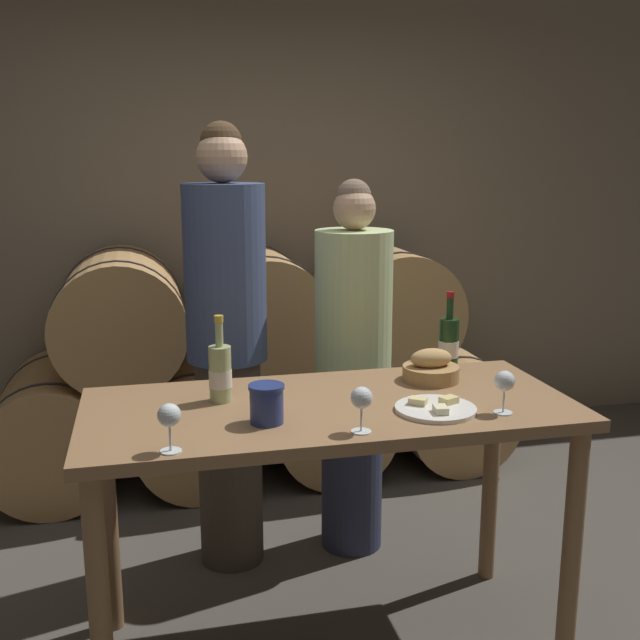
{
  "coord_description": "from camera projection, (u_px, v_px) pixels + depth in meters",
  "views": [
    {
      "loc": [
        -0.57,
        -2.27,
        1.7
      ],
      "look_at": [
        0.0,
        0.14,
        1.16
      ],
      "focal_mm": 42.0,
      "sensor_mm": 36.0,
      "label": 1
    }
  ],
  "objects": [
    {
      "name": "stone_wall_back",
      "position": [
        241.0,
        174.0,
        4.37
      ],
      "size": [
        10.0,
        0.12,
        3.2
      ],
      "color": "gray",
      "rests_on": "ground_plane"
    },
    {
      "name": "bread_basket",
      "position": [
        431.0,
        369.0,
        2.7
      ],
      "size": [
        0.2,
        0.2,
        0.12
      ],
      "color": "#A87F4C",
      "rests_on": "tasting_table"
    },
    {
      "name": "wine_bottle_white",
      "position": [
        220.0,
        373.0,
        2.46
      ],
      "size": [
        0.08,
        0.08,
        0.29
      ],
      "color": "#ADBC7F",
      "rests_on": "tasting_table"
    },
    {
      "name": "tasting_table",
      "position": [
        330.0,
        440.0,
        2.48
      ],
      "size": [
        1.6,
        0.71,
        0.91
      ],
      "color": "olive",
      "rests_on": "ground_plane"
    },
    {
      "name": "wine_glass_far_left",
      "position": [
        169.0,
        417.0,
        2.03
      ],
      "size": [
        0.07,
        0.07,
        0.14
      ],
      "color": "white",
      "rests_on": "tasting_table"
    },
    {
      "name": "wine_glass_center",
      "position": [
        505.0,
        383.0,
        2.34
      ],
      "size": [
        0.07,
        0.07,
        0.14
      ],
      "color": "white",
      "rests_on": "tasting_table"
    },
    {
      "name": "blue_crock",
      "position": [
        267.0,
        402.0,
        2.26
      ],
      "size": [
        0.11,
        0.11,
        0.12
      ],
      "color": "navy",
      "rests_on": "tasting_table"
    },
    {
      "name": "cheese_plate",
      "position": [
        436.0,
        408.0,
        2.38
      ],
      "size": [
        0.26,
        0.26,
        0.04
      ],
      "color": "white",
      "rests_on": "tasting_table"
    },
    {
      "name": "wine_bottle_red",
      "position": [
        449.0,
        344.0,
        2.82
      ],
      "size": [
        0.08,
        0.08,
        0.3
      ],
      "color": "#193819",
      "rests_on": "tasting_table"
    },
    {
      "name": "wine_glass_left",
      "position": [
        362.0,
        400.0,
        2.18
      ],
      "size": [
        0.07,
        0.07,
        0.14
      ],
      "color": "white",
      "rests_on": "tasting_table"
    },
    {
      "name": "person_right",
      "position": [
        353.0,
        368.0,
        3.19
      ],
      "size": [
        0.33,
        0.33,
        1.61
      ],
      "color": "#2D334C",
      "rests_on": "ground_plane"
    },
    {
      "name": "barrel_stack",
      "position": [
        258.0,
        369.0,
        4.07
      ],
      "size": [
        2.77,
        0.87,
        1.23
      ],
      "color": "tan",
      "rests_on": "ground_plane"
    },
    {
      "name": "person_left",
      "position": [
        227.0,
        346.0,
        3.04
      ],
      "size": [
        0.33,
        0.33,
        1.83
      ],
      "color": "#4C4238",
      "rests_on": "ground_plane"
    }
  ]
}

